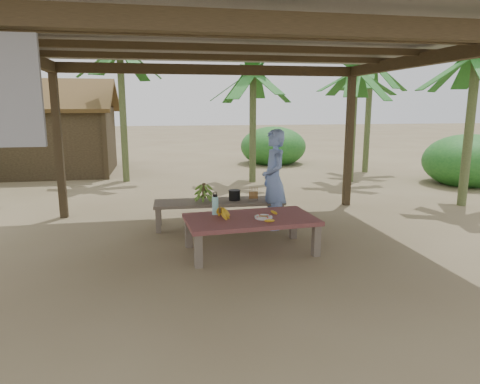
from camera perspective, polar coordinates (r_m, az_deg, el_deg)
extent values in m
plane|color=brown|center=(6.32, -0.94, -7.42)|extent=(80.00, 80.00, 0.00)
cube|color=black|center=(8.42, -23.04, 5.81)|extent=(0.13, 0.13, 2.70)
cube|color=black|center=(9.06, 14.33, 6.70)|extent=(0.13, 0.13, 2.70)
cube|color=black|center=(3.79, 5.20, 21.41)|extent=(5.80, 0.14, 0.18)
cube|color=black|center=(8.28, -3.79, 15.97)|extent=(5.80, 0.14, 0.18)
cube|color=black|center=(6.20, -28.66, 16.19)|extent=(0.14, 4.80, 0.18)
cube|color=black|center=(7.04, 23.03, 15.92)|extent=(0.14, 4.80, 0.18)
cube|color=slate|center=(6.04, -1.04, 19.79)|extent=(6.60, 5.60, 0.06)
cube|color=slate|center=(3.76, -28.28, 11.77)|extent=(0.45, 0.05, 0.85)
cube|color=brown|center=(5.53, -5.58, -7.83)|extent=(0.11, 0.11, 0.44)
cube|color=brown|center=(6.01, 10.13, -6.40)|extent=(0.11, 0.11, 0.44)
cube|color=brown|center=(6.33, -6.87, -5.39)|extent=(0.11, 0.11, 0.44)
cube|color=brown|center=(6.74, 7.09, -4.33)|extent=(0.11, 0.11, 0.44)
cube|color=maroon|center=(6.03, 1.41, -3.68)|extent=(1.87, 1.14, 0.06)
cube|color=brown|center=(7.10, -10.85, -3.80)|extent=(0.08, 0.08, 0.40)
cube|color=brown|center=(7.32, 5.50, -3.20)|extent=(0.08, 0.08, 0.40)
cube|color=brown|center=(7.55, -10.75, -2.89)|extent=(0.08, 0.08, 0.40)
cube|color=brown|center=(7.75, 4.66, -2.35)|extent=(0.08, 0.08, 0.40)
cube|color=brown|center=(7.31, -2.77, -1.36)|extent=(2.22, 0.67, 0.05)
cylinder|color=white|center=(5.97, 3.15, -3.50)|extent=(0.23, 0.23, 0.01)
cylinder|color=white|center=(5.96, 3.15, -3.35)|extent=(0.25, 0.25, 0.02)
cube|color=brown|center=(5.96, 3.15, -3.29)|extent=(0.15, 0.12, 0.02)
ellipsoid|color=yellow|center=(5.78, 3.95, -3.84)|extent=(0.18, 0.13, 0.04)
ellipsoid|color=yellow|center=(6.23, 4.56, -2.72)|extent=(0.11, 0.14, 0.04)
cylinder|color=#45D4D7|center=(6.17, -3.33, -1.81)|extent=(0.09, 0.09, 0.26)
cylinder|color=black|center=(6.13, -3.34, -0.48)|extent=(0.07, 0.07, 0.03)
torus|color=black|center=(6.13, -3.35, -0.21)|extent=(0.06, 0.01, 0.06)
cylinder|color=black|center=(7.33, -0.74, -0.44)|extent=(0.20, 0.20, 0.17)
imported|color=#718CD5|center=(7.14, 4.53, 1.67)|extent=(0.43, 0.63, 1.67)
cube|color=black|center=(14.37, -24.83, 6.22)|extent=(4.00, 3.00, 2.00)
cube|color=brown|center=(13.51, -26.19, 11.59)|extent=(4.40, 1.73, 1.00)
cube|color=brown|center=(15.16, -24.48, 11.59)|extent=(4.40, 1.73, 1.00)
cylinder|color=#596638|center=(11.96, 14.79, 8.47)|extent=(0.18, 0.18, 3.01)
cylinder|color=#596638|center=(11.54, 1.71, 8.64)|extent=(0.18, 0.18, 2.96)
cylinder|color=#596638|center=(12.02, -15.33, 9.82)|extent=(0.18, 0.18, 3.58)
cylinder|color=#596638|center=(9.88, 28.23, 7.20)|extent=(0.18, 0.18, 3.09)
cylinder|color=#596638|center=(13.87, 16.68, 9.40)|extent=(0.18, 0.18, 3.33)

